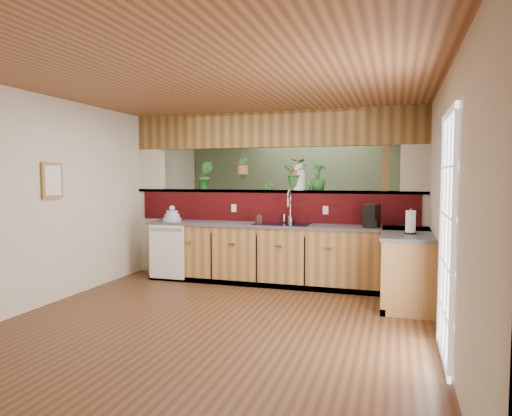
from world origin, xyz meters
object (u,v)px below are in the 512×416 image
(faucet, at_px, (289,205))
(paper_towel, at_px, (411,223))
(glass_jar, at_px, (299,177))
(coffee_maker, at_px, (372,217))
(shelving_console, at_px, (287,232))
(soap_dispenser, at_px, (259,217))
(dish_stack, at_px, (172,216))

(faucet, relative_size, paper_towel, 1.66)
(faucet, relative_size, glass_jar, 1.26)
(faucet, relative_size, coffee_maker, 1.59)
(glass_jar, xyz_separation_m, shelving_console, (-0.63, 1.90, -1.09))
(shelving_console, bearing_deg, paper_towel, -56.31)
(faucet, bearing_deg, soap_dispenser, -164.75)
(dish_stack, relative_size, coffee_maker, 0.90)
(soap_dispenser, xyz_separation_m, glass_jar, (0.54, 0.34, 0.60))
(coffee_maker, bearing_deg, soap_dispenser, -168.29)
(faucet, relative_size, shelving_console, 0.30)
(faucet, height_order, soap_dispenser, faucet)
(coffee_maker, relative_size, paper_towel, 1.05)
(coffee_maker, relative_size, shelving_console, 0.19)
(faucet, relative_size, soap_dispenser, 2.72)
(coffee_maker, relative_size, glass_jar, 0.79)
(paper_towel, xyz_separation_m, glass_jar, (-1.60, 1.02, 0.55))
(shelving_console, bearing_deg, soap_dispenser, -91.33)
(paper_towel, relative_size, glass_jar, 0.76)
(paper_towel, xyz_separation_m, shelving_console, (-2.23, 2.92, -0.54))
(dish_stack, relative_size, paper_towel, 0.94)
(coffee_maker, xyz_separation_m, glass_jar, (-1.11, 0.41, 0.55))
(coffee_maker, bearing_deg, paper_towel, -37.06)
(dish_stack, distance_m, paper_towel, 3.55)
(glass_jar, relative_size, shelving_console, 0.24)
(paper_towel, relative_size, shelving_console, 0.18)
(paper_towel, height_order, shelving_console, paper_towel)
(paper_towel, bearing_deg, dish_stack, 171.17)
(glass_jar, bearing_deg, faucet, -114.34)
(coffee_maker, distance_m, glass_jar, 1.30)
(paper_towel, bearing_deg, glass_jar, 147.29)
(soap_dispenser, distance_m, coffee_maker, 1.65)
(dish_stack, height_order, coffee_maker, coffee_maker)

